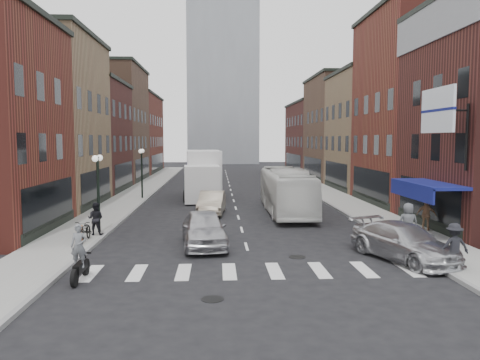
# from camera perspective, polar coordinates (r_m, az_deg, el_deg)

# --- Properties ---
(ground) EXTENTS (160.00, 160.00, 0.00)m
(ground) POSITION_cam_1_polar(r_m,az_deg,el_deg) (20.69, 0.97, -8.75)
(ground) COLOR black
(ground) RESTS_ON ground
(sidewalk_left) EXTENTS (3.00, 74.00, 0.15)m
(sidewalk_left) POSITION_cam_1_polar(r_m,az_deg,el_deg) (42.92, -12.45, -1.58)
(sidewalk_left) COLOR gray
(sidewalk_left) RESTS_ON ground
(sidewalk_right) EXTENTS (3.00, 74.00, 0.15)m
(sidewalk_right) POSITION_cam_1_polar(r_m,az_deg,el_deg) (43.46, 10.25, -1.46)
(sidewalk_right) COLOR gray
(sidewalk_right) RESTS_ON ground
(curb_left) EXTENTS (0.20, 74.00, 0.16)m
(curb_left) POSITION_cam_1_polar(r_m,az_deg,el_deg) (42.71, -10.46, -1.67)
(curb_left) COLOR gray
(curb_left) RESTS_ON ground
(curb_right) EXTENTS (0.20, 74.00, 0.16)m
(curb_right) POSITION_cam_1_polar(r_m,az_deg,el_deg) (43.15, 8.31, -1.58)
(curb_right) COLOR gray
(curb_right) RESTS_ON ground
(crosswalk_stripes) EXTENTS (12.00, 2.20, 0.01)m
(crosswalk_stripes) POSITION_cam_1_polar(r_m,az_deg,el_deg) (17.80, 1.63, -11.04)
(crosswalk_stripes) COLOR silver
(crosswalk_stripes) RESTS_ON ground
(bldg_left_mid_a) EXTENTS (10.30, 10.20, 12.30)m
(bldg_left_mid_a) POSITION_cam_1_polar(r_m,az_deg,el_deg) (36.70, -24.87, 6.48)
(bldg_left_mid_a) COLOR #947352
(bldg_left_mid_a) RESTS_ON ground
(bldg_left_mid_b) EXTENTS (10.30, 10.20, 10.30)m
(bldg_left_mid_b) POSITION_cam_1_polar(r_m,az_deg,el_deg) (46.11, -20.16, 5.01)
(bldg_left_mid_b) COLOR #471D19
(bldg_left_mid_b) RESTS_ON ground
(bldg_left_far_a) EXTENTS (10.30, 12.20, 13.30)m
(bldg_left_far_a) POSITION_cam_1_polar(r_m,az_deg,el_deg) (56.74, -16.90, 6.56)
(bldg_left_far_a) COLOR brown
(bldg_left_far_a) RESTS_ON ground
(bldg_left_far_b) EXTENTS (10.30, 16.20, 11.30)m
(bldg_left_far_b) POSITION_cam_1_polar(r_m,az_deg,el_deg) (70.38, -14.12, 5.47)
(bldg_left_far_b) COLOR maroon
(bldg_left_far_b) RESTS_ON ground
(bldg_right_mid_a) EXTENTS (10.30, 10.20, 14.30)m
(bldg_right_mid_a) POSITION_cam_1_polar(r_m,az_deg,el_deg) (37.83, 22.97, 8.01)
(bldg_right_mid_a) COLOR maroon
(bldg_right_mid_a) RESTS_ON ground
(bldg_right_mid_b) EXTENTS (10.30, 10.20, 11.30)m
(bldg_right_mid_b) POSITION_cam_1_polar(r_m,az_deg,el_deg) (46.99, 17.57, 5.69)
(bldg_right_mid_b) COLOR #947352
(bldg_right_mid_b) RESTS_ON ground
(bldg_right_far_a) EXTENTS (10.30, 12.20, 12.30)m
(bldg_right_far_a) POSITION_cam_1_polar(r_m,az_deg,el_deg) (57.44, 13.74, 6.11)
(bldg_right_far_a) COLOR brown
(bldg_right_far_a) RESTS_ON ground
(bldg_right_far_b) EXTENTS (10.30, 16.20, 10.30)m
(bldg_right_far_b) POSITION_cam_1_polar(r_m,az_deg,el_deg) (70.95, 10.48, 5.13)
(bldg_right_far_b) COLOR #471D19
(bldg_right_far_b) RESTS_ON ground
(awning_blue) EXTENTS (1.80, 5.00, 0.78)m
(awning_blue) POSITION_cam_1_polar(r_m,az_deg,el_deg) (24.89, 21.54, -0.62)
(awning_blue) COLOR navy
(awning_blue) RESTS_ON ground
(billboard_sign) EXTENTS (1.52, 3.00, 3.70)m
(billboard_sign) POSITION_cam_1_polar(r_m,az_deg,el_deg) (22.86, 23.13, 7.66)
(billboard_sign) COLOR black
(billboard_sign) RESTS_ON ground
(distant_tower) EXTENTS (14.00, 14.00, 50.00)m
(distant_tower) POSITION_cam_1_polar(r_m,az_deg,el_deg) (100.09, -2.13, 16.60)
(distant_tower) COLOR #9399A0
(distant_tower) RESTS_ON ground
(streetlamp_near) EXTENTS (0.32, 1.22, 4.11)m
(streetlamp_near) POSITION_cam_1_polar(r_m,az_deg,el_deg) (24.88, -16.93, 0.17)
(streetlamp_near) COLOR black
(streetlamp_near) RESTS_ON ground
(streetlamp_far) EXTENTS (0.32, 1.22, 4.11)m
(streetlamp_far) POSITION_cam_1_polar(r_m,az_deg,el_deg) (38.58, -11.90, 1.93)
(streetlamp_far) COLOR black
(streetlamp_far) RESTS_ON ground
(bike_rack) EXTENTS (0.08, 0.68, 0.80)m
(bike_rack) POSITION_cam_1_polar(r_m,az_deg,el_deg) (22.67, -18.93, -6.38)
(bike_rack) COLOR #D8590C
(bike_rack) RESTS_ON sidewalk_left
(box_truck) EXTENTS (3.15, 9.20, 3.94)m
(box_truck) POSITION_cam_1_polar(r_m,az_deg,el_deg) (38.87, -4.52, 0.62)
(box_truck) COLOR silver
(box_truck) RESTS_ON ground
(motorcycle_rider) EXTENTS (0.56, 1.98, 2.02)m
(motorcycle_rider) POSITION_cam_1_polar(r_m,az_deg,el_deg) (17.24, -18.99, -8.61)
(motorcycle_rider) COLOR black
(motorcycle_rider) RESTS_ON ground
(transit_bus) EXTENTS (2.60, 10.70, 2.97)m
(transit_bus) POSITION_cam_1_polar(r_m,az_deg,el_deg) (31.15, 5.66, -1.33)
(transit_bus) COLOR silver
(transit_bus) RESTS_ON ground
(sedan_left_near) EXTENTS (2.39, 4.98, 1.64)m
(sedan_left_near) POSITION_cam_1_polar(r_m,az_deg,el_deg) (21.61, -4.42, -5.93)
(sedan_left_near) COLOR #BCBBC1
(sedan_left_near) RESTS_ON ground
(sedan_left_far) EXTENTS (1.93, 4.61, 1.48)m
(sedan_left_far) POSITION_cam_1_polar(r_m,az_deg,el_deg) (30.83, -3.46, -2.78)
(sedan_left_far) COLOR beige
(sedan_left_far) RESTS_ON ground
(curb_car) EXTENTS (3.78, 5.53, 1.49)m
(curb_car) POSITION_cam_1_polar(r_m,az_deg,el_deg) (20.28, 19.35, -7.16)
(curb_car) COLOR silver
(curb_car) RESTS_ON ground
(parked_bicycle) EXTENTS (0.72, 1.91, 0.99)m
(parked_bicycle) POSITION_cam_1_polar(r_m,az_deg,el_deg) (23.14, -18.33, -5.89)
(parked_bicycle) COLOR black
(parked_bicycle) RESTS_ON sidewalk_left
(ped_left_solo) EXTENTS (0.84, 0.54, 1.63)m
(ped_left_solo) POSITION_cam_1_polar(r_m,az_deg,el_deg) (24.46, -17.20, -4.52)
(ped_left_solo) COLOR black
(ped_left_solo) RESTS_ON sidewalk_left
(ped_right_a) EXTENTS (1.11, 0.58, 1.68)m
(ped_right_a) POSITION_cam_1_polar(r_m,az_deg,el_deg) (19.14, 24.64, -7.30)
(ped_right_a) COLOR black
(ped_right_a) RESTS_ON sidewalk_right
(ped_right_b) EXTENTS (1.07, 0.92, 1.64)m
(ped_right_b) POSITION_cam_1_polar(r_m,az_deg,el_deg) (26.36, 21.77, -3.96)
(ped_right_b) COLOR #986F4D
(ped_right_b) RESTS_ON sidewalk_right
(ped_right_c) EXTENTS (0.97, 0.70, 1.85)m
(ped_right_c) POSITION_cam_1_polar(r_m,az_deg,el_deg) (22.91, 19.81, -4.95)
(ped_right_c) COLOR #505357
(ped_right_c) RESTS_ON sidewalk_right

